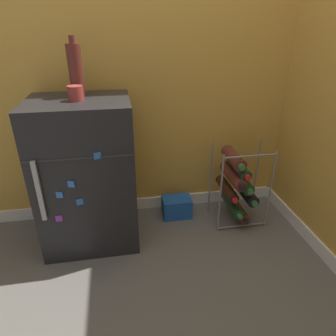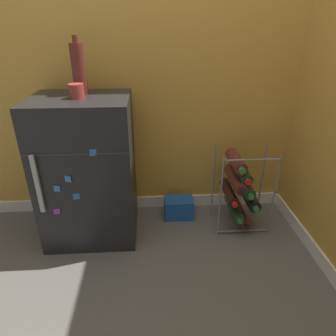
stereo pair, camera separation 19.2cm
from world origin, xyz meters
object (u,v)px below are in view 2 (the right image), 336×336
at_px(wine_rack, 239,188).
at_px(soda_box, 179,207).
at_px(fridge_top_cup, 76,91).
at_px(mini_fridge, 88,171).
at_px(fridge_top_bottle, 79,69).

distance_m(wine_rack, soda_box, 0.47).
distance_m(wine_rack, fridge_top_cup, 1.19).
distance_m(soda_box, fridge_top_cup, 1.08).
height_order(mini_fridge, fridge_top_bottle, fridge_top_bottle).
relative_size(soda_box, fridge_top_bottle, 0.66).
distance_m(fridge_top_cup, fridge_top_bottle, 0.15).
xyz_separation_m(soda_box, fridge_top_bottle, (-0.59, -0.05, 0.99)).
relative_size(mini_fridge, soda_box, 4.43).
bearing_deg(fridge_top_cup, fridge_top_bottle, 87.33).
height_order(mini_fridge, wine_rack, mini_fridge).
bearing_deg(soda_box, mini_fridge, -167.30).
bearing_deg(fridge_top_cup, mini_fridge, 89.58).
bearing_deg(wine_rack, fridge_top_cup, -177.99).
relative_size(mini_fridge, wine_rack, 1.61).
distance_m(soda_box, fridge_top_bottle, 1.16).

